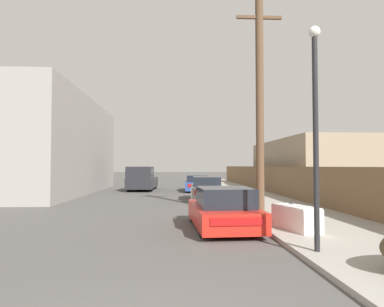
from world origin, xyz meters
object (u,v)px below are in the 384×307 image
(car_parked_far, at_px, (197,183))
(street_lamp, at_px, (316,120))
(pickup_truck, at_px, (142,179))
(discarded_fridge, at_px, (296,218))
(parked_sports_car_red, at_px, (223,210))
(car_parked_mid, at_px, (206,189))
(utility_pole, at_px, (260,101))

(car_parked_far, distance_m, street_lamp, 19.95)
(car_parked_far, height_order, pickup_truck, pickup_truck)
(car_parked_far, height_order, street_lamp, street_lamp)
(discarded_fridge, height_order, pickup_truck, pickup_truck)
(parked_sports_car_red, xyz_separation_m, car_parked_mid, (0.31, 8.99, 0.05))
(discarded_fridge, bearing_deg, car_parked_mid, 85.06)
(parked_sports_car_red, height_order, utility_pole, utility_pole)
(parked_sports_car_red, distance_m, street_lamp, 4.46)
(pickup_truck, relative_size, street_lamp, 1.11)
(discarded_fridge, relative_size, car_parked_mid, 0.39)
(car_parked_far, bearing_deg, utility_pole, -81.40)
(parked_sports_car_red, bearing_deg, discarded_fridge, -26.23)
(discarded_fridge, height_order, parked_sports_car_red, parked_sports_car_red)
(pickup_truck, bearing_deg, discarded_fridge, 111.53)
(car_parked_mid, relative_size, street_lamp, 0.90)
(car_parked_far, distance_m, pickup_truck, 4.51)
(parked_sports_car_red, relative_size, pickup_truck, 0.75)
(car_parked_mid, bearing_deg, utility_pole, -73.90)
(discarded_fridge, distance_m, parked_sports_car_red, 2.21)
(pickup_truck, bearing_deg, parked_sports_car_red, 106.25)
(parked_sports_car_red, xyz_separation_m, car_parked_far, (0.24, 16.35, 0.01))
(utility_pole, bearing_deg, discarded_fridge, -86.28)
(discarded_fridge, height_order, car_parked_far, car_parked_far)
(discarded_fridge, distance_m, street_lamp, 3.60)
(utility_pole, xyz_separation_m, street_lamp, (-0.23, -5.82, -1.54))
(car_parked_far, bearing_deg, discarded_fridge, -81.91)
(pickup_truck, distance_m, utility_pole, 16.32)
(parked_sports_car_red, relative_size, car_parked_mid, 0.93)
(parked_sports_car_red, bearing_deg, car_parked_mid, 85.37)
(discarded_fridge, relative_size, parked_sports_car_red, 0.43)
(car_parked_far, bearing_deg, street_lamp, -83.94)
(pickup_truck, xyz_separation_m, street_lamp, (5.76, -20.57, 2.04))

